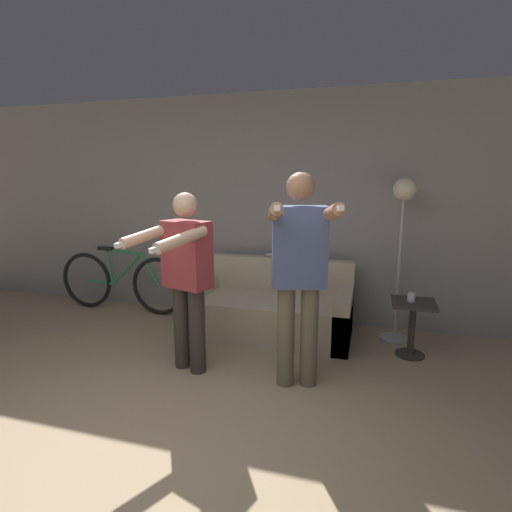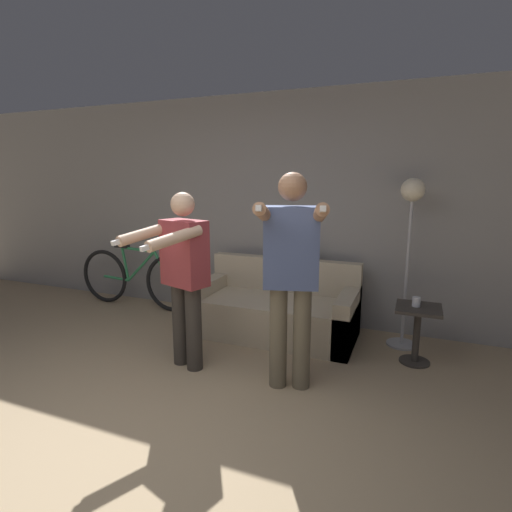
% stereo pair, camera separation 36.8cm
% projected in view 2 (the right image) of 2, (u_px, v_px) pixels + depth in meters
% --- Properties ---
extents(ground_plane, '(16.00, 16.00, 0.00)m').
position_uv_depth(ground_plane, '(105.00, 467.00, 2.33)').
color(ground_plane, tan).
extents(wall_back, '(10.00, 0.05, 2.60)m').
position_uv_depth(wall_back, '(271.00, 209.00, 4.66)').
color(wall_back, gray).
rests_on(wall_back, ground_plane).
extents(couch, '(1.70, 0.81, 0.78)m').
position_uv_depth(couch, '(275.00, 311.00, 4.28)').
color(couch, beige).
rests_on(couch, ground_plane).
extents(person_left, '(0.61, 0.76, 1.55)m').
position_uv_depth(person_left, '(183.00, 271.00, 3.41)').
color(person_left, '#38332D').
rests_on(person_left, ground_plane).
extents(person_right, '(0.60, 0.75, 1.71)m').
position_uv_depth(person_right, '(291.00, 268.00, 3.04)').
color(person_right, '#6B604C').
rests_on(person_right, ground_plane).
extents(cat, '(0.51, 0.11, 0.17)m').
position_uv_depth(cat, '(298.00, 252.00, 4.38)').
color(cat, '#B7AD9E').
rests_on(cat, couch).
extents(floor_lamp, '(0.30, 0.30, 1.66)m').
position_uv_depth(floor_lamp, '(411.00, 219.00, 3.79)').
color(floor_lamp, '#B2B2B7').
rests_on(floor_lamp, ground_plane).
extents(side_table, '(0.39, 0.39, 0.53)m').
position_uv_depth(side_table, '(417.00, 324.00, 3.59)').
color(side_table, '#38332D').
rests_on(side_table, ground_plane).
extents(cup, '(0.07, 0.07, 0.08)m').
position_uv_depth(cup, '(416.00, 302.00, 3.56)').
color(cup, silver).
rests_on(cup, side_table).
extents(bicycle, '(1.76, 0.07, 0.81)m').
position_uv_depth(bicycle, '(136.00, 279.00, 5.17)').
color(bicycle, black).
rests_on(bicycle, ground_plane).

